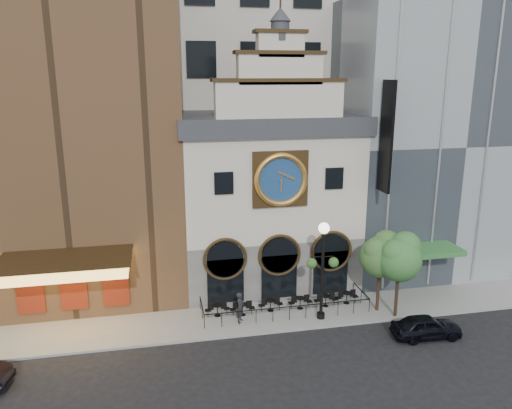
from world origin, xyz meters
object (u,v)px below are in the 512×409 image
(bistro_4, at_px, (326,300))
(car_right, at_px, (426,327))
(bistro_1, at_px, (242,308))
(pedestrian, at_px, (240,307))
(bistro_0, at_px, (217,309))
(bistro_5, at_px, (347,297))
(tree_left, at_px, (381,253))
(tree_right, at_px, (400,256))
(bistro_2, at_px, (271,304))
(lamppost, at_px, (323,260))
(bistro_3, at_px, (300,302))

(bistro_4, bearing_deg, car_right, -46.59)
(bistro_1, relative_size, bistro_4, 1.00)
(car_right, bearing_deg, pedestrian, 72.64)
(bistro_0, distance_m, bistro_5, 8.67)
(bistro_1, xyz_separation_m, bistro_5, (7.10, 0.25, 0.00))
(bistro_5, bearing_deg, tree_left, -37.98)
(tree_left, distance_m, tree_right, 1.26)
(bistro_2, xyz_separation_m, tree_left, (6.85, -1.22, 3.41))
(bistro_5, relative_size, tree_right, 0.29)
(bistro_4, height_order, pedestrian, pedestrian)
(pedestrian, bearing_deg, lamppost, -70.50)
(bistro_4, xyz_separation_m, car_right, (4.51, -4.76, 0.08))
(bistro_4, bearing_deg, bistro_1, -178.75)
(bistro_5, height_order, tree_left, tree_left)
(bistro_1, relative_size, bistro_3, 1.00)
(tree_right, bearing_deg, bistro_2, 163.88)
(bistro_2, relative_size, pedestrian, 0.82)
(bistro_0, distance_m, tree_left, 10.92)
(bistro_1, xyz_separation_m, car_right, (10.10, -4.64, 0.08))
(pedestrian, relative_size, lamppost, 0.31)
(pedestrian, height_order, lamppost, lamppost)
(bistro_2, height_order, lamppost, lamppost)
(lamppost, bearing_deg, bistro_2, 156.48)
(car_right, bearing_deg, bistro_1, 68.20)
(tree_left, bearing_deg, pedestrian, 178.72)
(car_right, height_order, pedestrian, pedestrian)
(bistro_4, relative_size, tree_right, 0.29)
(bistro_2, bearing_deg, pedestrian, -154.84)
(bistro_5, distance_m, tree_left, 3.98)
(bistro_2, relative_size, bistro_4, 1.00)
(bistro_1, distance_m, lamppost, 6.00)
(lamppost, relative_size, tree_left, 1.18)
(car_right, height_order, tree_right, tree_right)
(bistro_3, height_order, tree_right, tree_right)
(tree_left, bearing_deg, car_right, -69.35)
(pedestrian, bearing_deg, bistro_0, 77.23)
(bistro_5, height_order, tree_right, tree_right)
(bistro_3, relative_size, car_right, 0.39)
(pedestrian, height_order, tree_right, tree_right)
(bistro_0, distance_m, lamppost, 7.35)
(bistro_5, relative_size, car_right, 0.39)
(bistro_3, distance_m, lamppost, 3.83)
(bistro_1, xyz_separation_m, bistro_2, (1.88, 0.20, 0.00))
(bistro_1, bearing_deg, tree_left, -6.63)
(bistro_1, bearing_deg, lamppost, -16.14)
(bistro_2, xyz_separation_m, lamppost, (2.86, -1.58, 3.40))
(car_right, relative_size, pedestrian, 2.12)
(bistro_0, xyz_separation_m, bistro_2, (3.45, -0.01, 0.00))
(bistro_1, distance_m, bistro_3, 3.85)
(bistro_0, bearing_deg, lamppost, -14.13)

